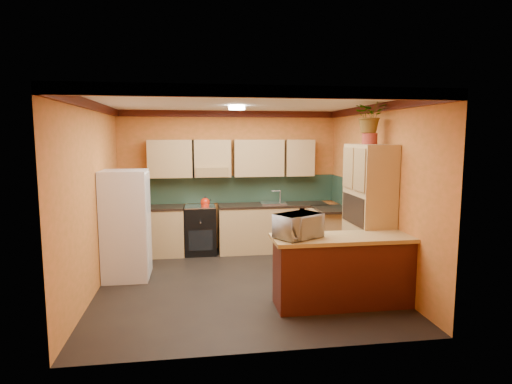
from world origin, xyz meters
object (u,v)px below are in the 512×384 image
at_px(base_cabinets_back, 233,230).
at_px(stove, 200,230).
at_px(fridge, 126,225).
at_px(microwave, 298,226).
at_px(pantry, 368,216).
at_px(breakfast_bar, 344,273).

bearing_deg(base_cabinets_back, stove, -180.00).
relative_size(base_cabinets_back, stove, 4.01).
relative_size(fridge, microwave, 3.01).
relative_size(stove, microwave, 1.61).
bearing_deg(stove, pantry, -40.87).
xyz_separation_m(base_cabinets_back, stove, (-0.62, -0.00, 0.02)).
bearing_deg(stove, base_cabinets_back, 0.00).
distance_m(fridge, pantry, 3.70).
bearing_deg(stove, microwave, -67.00).
bearing_deg(pantry, stove, 139.13).
xyz_separation_m(pantry, breakfast_bar, (-0.62, -0.71, -0.61)).
bearing_deg(breakfast_bar, fridge, 152.68).
bearing_deg(fridge, microwave, -33.14).
bearing_deg(pantry, microwave, -150.37).
bearing_deg(pantry, fridge, 166.96).
bearing_deg(pantry, breakfast_bar, -131.20).
relative_size(fridge, pantry, 0.81).
xyz_separation_m(stove, pantry, (2.44, -2.11, 0.59)).
relative_size(base_cabinets_back, microwave, 6.46).
distance_m(base_cabinets_back, pantry, 2.84).
height_order(base_cabinets_back, breakfast_bar, same).
bearing_deg(microwave, base_cabinets_back, 70.98).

